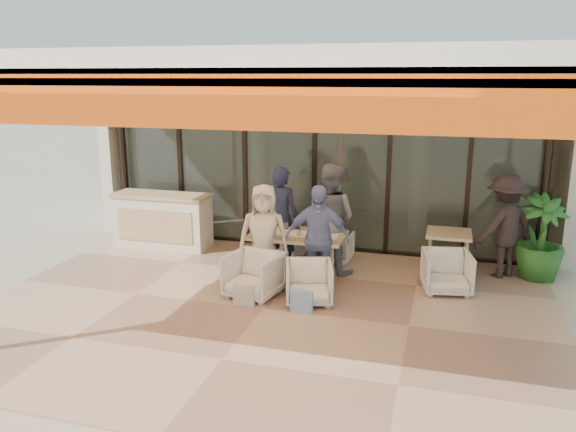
% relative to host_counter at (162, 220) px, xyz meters
% --- Properties ---
extents(ground, '(70.00, 70.00, 0.00)m').
position_rel_host_counter_xyz_m(ground, '(2.77, -2.30, -0.53)').
color(ground, '#C6B293').
rests_on(ground, ground).
extents(terrace_floor, '(8.00, 6.00, 0.01)m').
position_rel_host_counter_xyz_m(terrace_floor, '(2.77, -2.30, -0.53)').
color(terrace_floor, tan).
rests_on(terrace_floor, ground).
extents(terrace_structure, '(8.00, 6.00, 3.40)m').
position_rel_host_counter_xyz_m(terrace_structure, '(2.77, -2.56, 2.72)').
color(terrace_structure, silver).
rests_on(terrace_structure, ground).
extents(glass_storefront, '(8.08, 0.10, 3.20)m').
position_rel_host_counter_xyz_m(glass_storefront, '(2.77, 0.70, 1.07)').
color(glass_storefront, '#9EADA3').
rests_on(glass_storefront, ground).
extents(interior_block, '(9.05, 3.62, 3.52)m').
position_rel_host_counter_xyz_m(interior_block, '(2.78, 3.02, 1.70)').
color(interior_block, silver).
rests_on(interior_block, ground).
extents(host_counter, '(1.85, 0.65, 1.04)m').
position_rel_host_counter_xyz_m(host_counter, '(0.00, 0.00, 0.00)').
color(host_counter, silver).
rests_on(host_counter, ground).
extents(dining_table, '(1.50, 0.90, 0.93)m').
position_rel_host_counter_xyz_m(dining_table, '(2.89, -0.90, 0.15)').
color(dining_table, tan).
rests_on(dining_table, ground).
extents(chair_far_left, '(0.69, 0.67, 0.60)m').
position_rel_host_counter_xyz_m(chair_far_left, '(2.48, 0.04, -0.23)').
color(chair_far_left, silver).
rests_on(chair_far_left, ground).
extents(chair_far_right, '(0.60, 0.57, 0.59)m').
position_rel_host_counter_xyz_m(chair_far_right, '(3.32, 0.04, -0.24)').
color(chair_far_right, silver).
rests_on(chair_far_right, ground).
extents(chair_near_left, '(0.83, 0.80, 0.74)m').
position_rel_host_counter_xyz_m(chair_near_left, '(2.48, -1.86, -0.16)').
color(chair_near_left, silver).
rests_on(chair_near_left, ground).
extents(chair_near_right, '(0.80, 0.77, 0.67)m').
position_rel_host_counter_xyz_m(chair_near_right, '(3.32, -1.86, -0.19)').
color(chair_near_right, silver).
rests_on(chair_near_right, ground).
extents(diner_navy, '(0.67, 0.48, 1.74)m').
position_rel_host_counter_xyz_m(diner_navy, '(2.48, -0.46, 0.34)').
color(diner_navy, '#171B34').
rests_on(diner_navy, ground).
extents(diner_grey, '(1.05, 0.92, 1.83)m').
position_rel_host_counter_xyz_m(diner_grey, '(3.32, -0.46, 0.38)').
color(diner_grey, slate).
rests_on(diner_grey, ground).
extents(diner_cream, '(0.86, 0.64, 1.60)m').
position_rel_host_counter_xyz_m(diner_cream, '(2.48, -1.36, 0.27)').
color(diner_cream, beige).
rests_on(diner_cream, ground).
extents(diner_periwinkle, '(1.01, 0.54, 1.64)m').
position_rel_host_counter_xyz_m(diner_periwinkle, '(3.32, -1.36, 0.29)').
color(diner_periwinkle, '#6D77B6').
rests_on(diner_periwinkle, ground).
extents(tote_bag_cream, '(0.30, 0.10, 0.34)m').
position_rel_host_counter_xyz_m(tote_bag_cream, '(2.48, -2.26, -0.36)').
color(tote_bag_cream, silver).
rests_on(tote_bag_cream, ground).
extents(tote_bag_blue, '(0.30, 0.10, 0.34)m').
position_rel_host_counter_xyz_m(tote_bag_blue, '(3.32, -2.26, -0.36)').
color(tote_bag_blue, '#99BFD8').
rests_on(tote_bag_blue, ground).
extents(side_table, '(0.70, 0.70, 0.74)m').
position_rel_host_counter_xyz_m(side_table, '(5.21, -0.15, 0.11)').
color(side_table, tan).
rests_on(side_table, ground).
extents(side_chair, '(0.79, 0.76, 0.70)m').
position_rel_host_counter_xyz_m(side_chair, '(5.21, -0.90, -0.18)').
color(side_chair, silver).
rests_on(side_chair, ground).
extents(standing_woman, '(1.23, 1.18, 1.68)m').
position_rel_host_counter_xyz_m(standing_woman, '(6.05, 0.05, 0.31)').
color(standing_woman, black).
rests_on(standing_woman, ground).
extents(potted_palm, '(1.02, 1.02, 1.38)m').
position_rel_host_counter_xyz_m(potted_palm, '(6.60, 0.10, 0.16)').
color(potted_palm, '#1E5919').
rests_on(potted_palm, ground).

